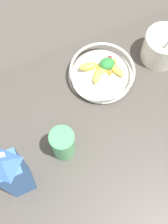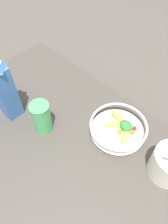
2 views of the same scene
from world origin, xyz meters
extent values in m
plane|color=#4C4742|center=(0.00, 0.00, 0.00)|extent=(6.00, 6.00, 0.00)
cube|color=#47423D|center=(0.00, 0.00, 0.02)|extent=(1.15, 1.15, 0.04)
cylinder|color=silver|center=(-0.16, -0.40, 0.04)|extent=(0.13, 0.13, 0.01)
cone|color=silver|center=(-0.16, -0.40, 0.07)|extent=(0.23, 0.23, 0.04)
torus|color=silver|center=(-0.16, -0.40, 0.09)|extent=(0.24, 0.24, 0.01)
ellipsoid|color=#EFD64C|center=(-0.12, -0.44, 0.09)|extent=(0.07, 0.05, 0.03)
ellipsoid|color=#EFD64C|center=(-0.14, -0.40, 0.08)|extent=(0.07, 0.08, 0.03)
ellipsoid|color=#EFD64C|center=(-0.21, -0.39, 0.09)|extent=(0.06, 0.09, 0.03)
ellipsoid|color=#EFD64C|center=(-0.18, -0.41, 0.09)|extent=(0.07, 0.05, 0.03)
cylinder|color=orange|center=(-0.16, -0.42, 0.08)|extent=(0.04, 0.03, 0.01)
cylinder|color=orange|center=(-0.20, -0.42, 0.08)|extent=(0.05, 0.02, 0.02)
cylinder|color=orange|center=(-0.17, -0.40, 0.08)|extent=(0.03, 0.04, 0.02)
sphere|color=red|center=(-0.16, -0.39, 0.08)|extent=(0.01, 0.01, 0.01)
sphere|color=red|center=(-0.21, -0.44, 0.08)|extent=(0.02, 0.02, 0.02)
sphere|color=red|center=(-0.11, -0.44, 0.08)|extent=(0.02, 0.02, 0.02)
ellipsoid|color=#2D7F38|center=(-0.18, -0.41, 0.10)|extent=(0.06, 0.05, 0.03)
cube|color=#3D6BB2|center=(0.24, -0.15, 0.17)|extent=(0.07, 0.07, 0.26)
pyramid|color=#3D6BB2|center=(0.24, -0.15, 0.32)|extent=(0.07, 0.07, 0.04)
cylinder|color=white|center=(0.24, -0.17, 0.32)|extent=(0.03, 0.01, 0.03)
cylinder|color=silver|center=(-0.40, -0.39, 0.10)|extent=(0.14, 0.14, 0.12)
cylinder|color=white|center=(-0.40, -0.39, 0.15)|extent=(0.13, 0.13, 0.02)
cylinder|color=#4CB266|center=(0.08, -0.20, 0.12)|extent=(0.07, 0.07, 0.15)
torus|color=#4CB266|center=(0.08, -0.20, 0.19)|extent=(0.08, 0.08, 0.01)
camera|label=1|loc=(0.13, 0.08, 1.07)|focal=50.00mm
camera|label=2|loc=(-0.41, 0.05, 0.83)|focal=35.00mm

